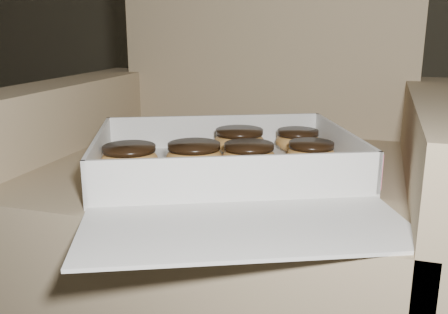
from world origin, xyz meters
name	(u,v)px	position (x,y,z in m)	size (l,w,h in m)	color
floor	(5,297)	(0.00, 0.00, 0.00)	(4.50, 4.50, 0.00)	black
armchair	(237,209)	(0.57, 0.05, 0.28)	(0.85, 0.72, 0.89)	#95825F
bakery_box	(229,172)	(0.61, -0.13, 0.41)	(0.59, 0.62, 0.07)	silver
donut_a	(311,153)	(0.73, -0.03, 0.43)	(0.08, 0.08, 0.04)	#DD994D
donut_b	(298,140)	(0.69, 0.07, 0.43)	(0.08, 0.08, 0.04)	#DD994D
donut_c	(194,156)	(0.54, -0.11, 0.43)	(0.10, 0.10, 0.05)	#DD994D
donut_d	(249,155)	(0.63, -0.08, 0.43)	(0.09, 0.09, 0.05)	#DD994D
donut_e	(239,141)	(0.59, 0.01, 0.43)	(0.10, 0.10, 0.05)	#DD994D
donut_f	(130,158)	(0.45, -0.16, 0.43)	(0.09, 0.09, 0.05)	#DD994D
crumb_a	(325,190)	(0.77, -0.16, 0.41)	(0.01, 0.01, 0.00)	black
crumb_b	(316,190)	(0.75, -0.16, 0.41)	(0.01, 0.01, 0.00)	black
crumb_c	(178,184)	(0.55, -0.20, 0.41)	(0.01, 0.01, 0.00)	black
crumb_d	(137,180)	(0.48, -0.20, 0.41)	(0.01, 0.01, 0.00)	black
crumb_e	(196,174)	(0.56, -0.14, 0.41)	(0.01, 0.01, 0.00)	black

